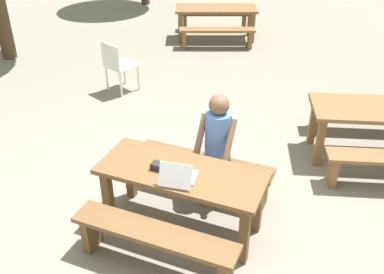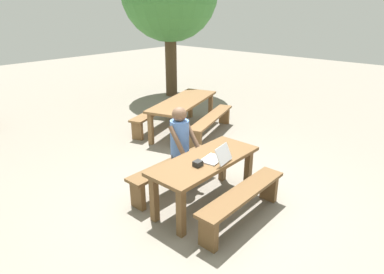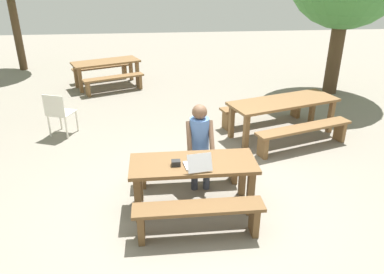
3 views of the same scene
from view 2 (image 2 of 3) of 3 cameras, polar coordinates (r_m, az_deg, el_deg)
ground_plane at (r=4.84m, az=2.19°, el=-11.39°), size 30.00×30.00×0.00m
picnic_table_front at (r=4.54m, az=2.29°, el=-5.17°), size 1.68×0.68×0.71m
bench_near at (r=4.35m, az=8.75°, el=-10.56°), size 1.60×0.30×0.45m
bench_far at (r=5.03m, az=-3.31°, el=-5.61°), size 1.60×0.30×0.45m
laptop at (r=4.40m, az=4.31°, el=-3.52°), size 0.36×0.38×0.24m
small_pouch at (r=4.28m, az=1.02°, el=-4.60°), size 0.12×0.10×0.07m
person_seated at (r=4.94m, az=-1.82°, el=-0.83°), size 0.39×0.40×1.28m
picnic_table_mid at (r=7.33m, az=-1.49°, el=5.62°), size 2.28×1.36×0.72m
bench_mid_south at (r=7.16m, az=3.40°, el=2.83°), size 1.94×0.87×0.43m
bench_mid_north at (r=7.71m, az=-5.99°, el=4.12°), size 1.94×0.87×0.43m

